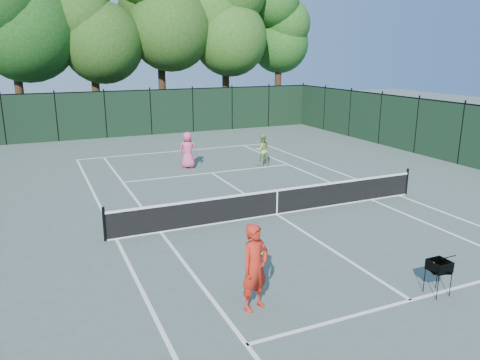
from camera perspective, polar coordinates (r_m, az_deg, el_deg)
name	(u,v)px	position (r m, az deg, el deg)	size (l,w,h in m)	color
ground	(277,214)	(16.34, 4.49, -4.21)	(90.00, 90.00, 0.00)	#4A5A52
sideline_doubles_left	(116,239)	(14.69, -14.84, -6.98)	(0.10, 23.77, 0.01)	white
sideline_doubles_right	(399,195)	(19.46, 18.85, -1.79)	(0.10, 23.77, 0.01)	white
sideline_singles_left	(161,232)	(14.93, -9.63, -6.30)	(0.10, 23.77, 0.01)	white
sideline_singles_right	(371,200)	(18.58, 15.73, -2.33)	(0.10, 23.77, 0.01)	white
baseline_far	(178,151)	(27.01, -7.61, 3.51)	(10.97, 0.10, 0.01)	white
service_line_near	(411,300)	(11.63, 20.10, -13.60)	(8.23, 0.10, 0.01)	white
service_line_far	(212,173)	(21.93, -3.49, 0.89)	(8.23, 0.10, 0.01)	white
center_service_line	(277,214)	(16.34, 4.49, -4.20)	(0.10, 12.80, 0.01)	white
tennis_net	(277,201)	(16.19, 4.52, -2.62)	(11.69, 0.09, 1.06)	black
fence_far	(151,113)	(32.61, -10.82, 8.05)	(24.00, 0.05, 3.00)	black
tree_1	(8,1)	(35.67, -26.40, 19.00)	(6.80, 6.80, 13.98)	black
tree_2	(90,18)	(35.66, -17.79, 18.25)	(6.00, 6.00, 12.40)	black
tree_3	(159,2)	(37.20, -9.90, 20.54)	(7.00, 7.00, 14.45)	black
tree_4	(225,16)	(38.06, -1.81, 19.32)	(6.20, 6.20, 12.97)	black
tree_5	(279,24)	(40.63, 4.80, 18.41)	(5.80, 5.80, 12.23)	black
coach	(255,267)	(10.23, 1.85, -10.57)	(0.88, 0.86, 1.95)	red
player_pink	(188,150)	(22.81, -6.37, 3.66)	(1.01, 0.83, 1.77)	#DA4D75
player_green	(262,150)	(23.21, 2.71, 3.70)	(0.79, 0.62, 1.58)	#85A854
ball_hopper	(439,266)	(11.82, 23.12, -9.63)	(0.57, 0.57, 0.84)	black
loose_ball_midcourt	(262,254)	(13.13, 2.73, -9.04)	(0.07, 0.07, 0.07)	#E1F532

